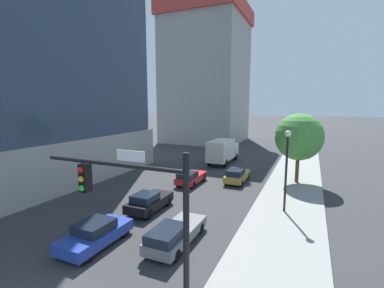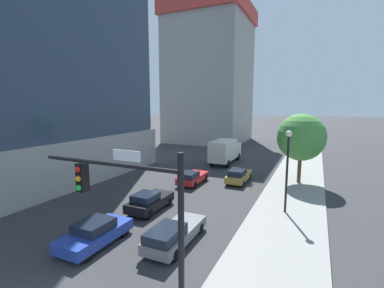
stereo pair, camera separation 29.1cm
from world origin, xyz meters
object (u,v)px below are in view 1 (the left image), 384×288
Objects in this scene: car_gray at (175,234)px; car_red at (190,177)px; traffic_light_pole at (136,206)px; car_black at (149,201)px; street_lamp at (287,159)px; construction_building at (206,69)px; car_blue at (96,234)px; car_gold at (237,175)px; box_truck at (223,150)px; street_tree at (299,137)px.

car_red is (-4.03, 11.10, 0.01)m from car_gray.
car_black is (-5.45, 9.00, -3.72)m from traffic_light_pole.
street_lamp reaches higher than car_black.
street_lamp is 1.23× the size of car_gray.
car_black is (-9.21, -3.67, -3.27)m from street_lamp.
street_lamp is 9.53m from car_gray.
car_blue is (10.28, -43.90, -14.58)m from construction_building.
car_gold is 8.95m from box_truck.
box_truck is (-4.03, 7.92, 1.06)m from car_gold.
street_tree reaches higher than box_truck.
street_lamp is at bearing -92.78° from street_tree.
street_tree is (4.17, 21.05, 0.23)m from traffic_light_pole.
box_truck is (-9.21, 14.28, -2.22)m from street_lamp.
construction_building is 8.03× the size of car_gold.
construction_building is at bearing 108.78° from car_gray.
car_gray is 1.11× the size of car_blue.
construction_building is 8.63× the size of car_black.
street_lamp is at bearing 54.60° from car_gray.
traffic_light_pole is 0.86× the size of box_truck.
car_gray is at bearing -79.40° from box_truck.
box_truck is (-9.62, 5.90, -2.90)m from street_tree.
car_black is 7.49m from car_red.
street_lamp reaches higher than car_gray.
street_tree reaches higher than car_red.
car_black is at bearing -111.92° from car_gold.
box_truck is at bearing 90.00° from car_red.
car_gold is 0.60× the size of box_truck.
car_gold reaches higher than car_gray.
box_truck is at bearing 90.00° from car_black.
construction_building is 46.81m from car_gray.
car_gray is at bearing 104.71° from traffic_light_pole.
street_tree is at bearing 61.15° from car_blue.
car_red is at bearing 90.00° from car_black.
street_tree is 1.66× the size of car_red.
car_black is 17.97m from box_truck.
car_gold is (-5.58, -2.02, -3.96)m from street_tree.
street_lamp is 8.42m from street_tree.
street_lamp is at bearing 44.58° from car_blue.
car_blue is (-4.03, -1.79, 0.01)m from car_gray.
construction_building reaches higher than car_gray.
car_gray is 4.42m from car_blue.
box_truck is (-0.00, 23.35, 1.08)m from car_blue.
car_black is at bearing 138.12° from car_gray.
car_black is at bearing -128.60° from street_tree.
box_truck is (10.28, -20.54, -13.50)m from construction_building.
car_gray is 11.81m from car_red.
street_lamp is 0.86× the size of street_tree.
street_tree is 7.13m from car_gold.
car_gray is at bearing -41.88° from car_black.
traffic_light_pole is 21.46m from street_tree.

